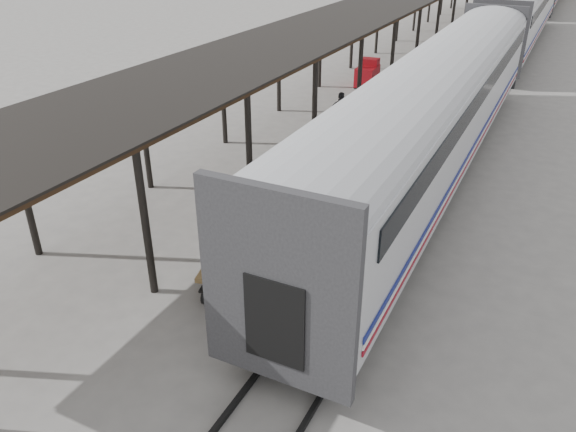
{
  "coord_description": "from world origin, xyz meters",
  "views": [
    {
      "loc": [
        6.95,
        -11.05,
        8.45
      ],
      "look_at": [
        1.32,
        0.33,
        1.7
      ],
      "focal_mm": 35.0,
      "sensor_mm": 36.0,
      "label": 1
    }
  ],
  "objects_px": {
    "baggage_cart": "(235,263)",
    "pedestrian": "(341,114)",
    "luggage_tug": "(367,74)",
    "porter": "(228,241)"
  },
  "relations": [
    {
      "from": "pedestrian",
      "to": "porter",
      "type": "bearing_deg",
      "value": 83.53
    },
    {
      "from": "luggage_tug",
      "to": "pedestrian",
      "type": "height_order",
      "value": "pedestrian"
    },
    {
      "from": "baggage_cart",
      "to": "pedestrian",
      "type": "relative_size",
      "value": 1.37
    },
    {
      "from": "porter",
      "to": "pedestrian",
      "type": "bearing_deg",
      "value": 1.36
    },
    {
      "from": "porter",
      "to": "luggage_tug",
      "type": "bearing_deg",
      "value": 2.2
    },
    {
      "from": "luggage_tug",
      "to": "pedestrian",
      "type": "distance_m",
      "value": 8.37
    },
    {
      "from": "baggage_cart",
      "to": "porter",
      "type": "height_order",
      "value": "porter"
    },
    {
      "from": "luggage_tug",
      "to": "porter",
      "type": "relative_size",
      "value": 1.03
    },
    {
      "from": "porter",
      "to": "pedestrian",
      "type": "relative_size",
      "value": 0.89
    },
    {
      "from": "luggage_tug",
      "to": "porter",
      "type": "distance_m",
      "value": 20.99
    }
  ]
}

